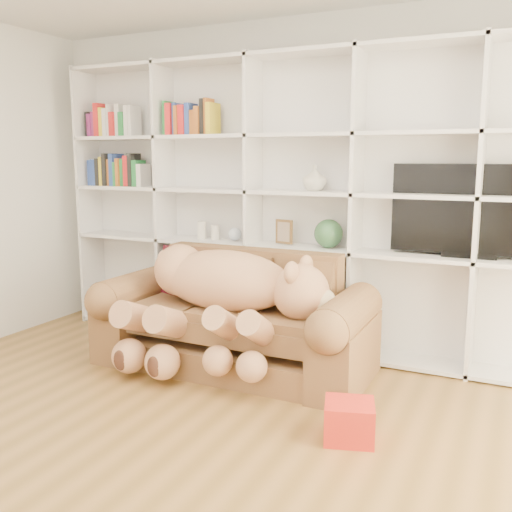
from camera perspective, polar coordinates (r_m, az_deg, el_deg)
The scene contains 14 objects.
floor at distance 3.02m, azimuth -12.76°, elevation -21.93°, with size 5.00×5.00×0.00m, color brown.
wall_back at distance 4.78m, azimuth 5.59°, elevation 7.07°, with size 5.00×0.02×2.70m, color white.
bookshelf at distance 4.74m, azimuth 2.26°, elevation 6.56°, with size 4.43×0.35×2.40m.
sofa at distance 4.35m, azimuth -2.13°, elevation -6.86°, with size 2.06×0.89×0.86m.
teddy_bear at distance 4.15m, azimuth -3.52°, elevation -3.82°, with size 1.52×0.84×0.88m.
throw_pillow at distance 4.68m, azimuth -7.53°, elevation -1.73°, with size 0.41×0.13×0.41m, color #520E21.
gift_box at distance 3.38m, azimuth 9.30°, elevation -15.97°, with size 0.28×0.26×0.22m, color red.
tv at distance 4.37m, azimuth 20.83°, elevation 4.19°, with size 1.13×0.18×0.67m.
picture_frame at distance 4.69m, azimuth 2.83°, elevation 2.45°, with size 0.16×0.03×0.20m, color brown.
green_vase at distance 4.56m, azimuth 7.27°, elevation 2.23°, with size 0.23×0.23×0.23m, color #2F5B34.
figurine_tall at distance 5.05m, azimuth -5.44°, elevation 2.59°, with size 0.08×0.08×0.16m, color silver.
figurine_short at distance 4.98m, azimuth -4.10°, elevation 2.36°, with size 0.08×0.08×0.13m, color silver.
snow_globe at distance 4.89m, azimuth -2.15°, elevation 2.21°, with size 0.11×0.11×0.11m, color silver.
shelf_vase at distance 4.56m, azimuth 5.87°, elevation 7.75°, with size 0.19×0.19×0.20m, color beige.
Camera 1 is at (1.64, -1.98, 1.58)m, focal length 40.00 mm.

